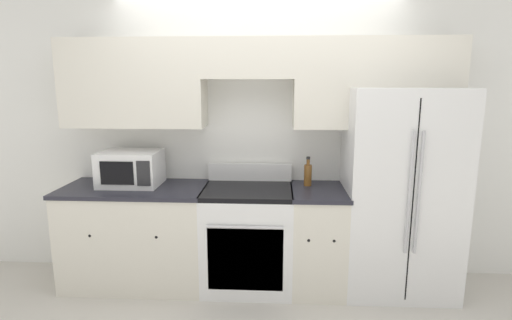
# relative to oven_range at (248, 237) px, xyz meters

# --- Properties ---
(ground_plane) EXTENTS (12.00, 12.00, 0.00)m
(ground_plane) POSITION_rel_oven_range_xyz_m (0.07, -0.31, -0.45)
(ground_plane) COLOR beige
(wall_back) EXTENTS (8.00, 0.39, 2.60)m
(wall_back) POSITION_rel_oven_range_xyz_m (0.07, 0.28, 1.03)
(wall_back) COLOR white
(wall_back) RESTS_ON ground_plane
(lower_cabinets_left) EXTENTS (1.25, 0.64, 0.89)m
(lower_cabinets_left) POSITION_rel_oven_range_xyz_m (-0.99, -0.00, -0.00)
(lower_cabinets_left) COLOR silver
(lower_cabinets_left) RESTS_ON ground_plane
(lower_cabinets_right) EXTENTS (0.47, 0.64, 0.89)m
(lower_cabinets_right) POSITION_rel_oven_range_xyz_m (0.61, -0.00, -0.00)
(lower_cabinets_right) COLOR silver
(lower_cabinets_right) RESTS_ON ground_plane
(oven_range) EXTENTS (0.77, 0.65, 1.05)m
(oven_range) POSITION_rel_oven_range_xyz_m (0.00, 0.00, 0.00)
(oven_range) COLOR white
(oven_range) RESTS_ON ground_plane
(refrigerator) EXTENTS (0.92, 0.77, 1.74)m
(refrigerator) POSITION_rel_oven_range_xyz_m (1.29, 0.06, 0.42)
(refrigerator) COLOR white
(refrigerator) RESTS_ON ground_plane
(microwave) EXTENTS (0.51, 0.39, 0.30)m
(microwave) POSITION_rel_oven_range_xyz_m (-1.04, 0.06, 0.59)
(microwave) COLOR white
(microwave) RESTS_ON lower_cabinets_left
(bottle) EXTENTS (0.07, 0.07, 0.26)m
(bottle) POSITION_rel_oven_range_xyz_m (0.52, 0.13, 0.54)
(bottle) COLOR brown
(bottle) RESTS_ON lower_cabinets_right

